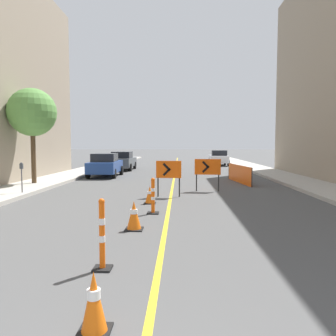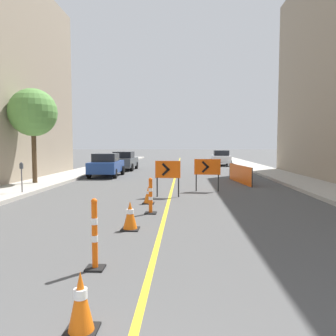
{
  "view_description": "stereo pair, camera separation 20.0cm",
  "coord_description": "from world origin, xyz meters",
  "px_view_note": "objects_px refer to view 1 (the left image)",
  "views": [
    {
      "loc": [
        0.37,
        -0.72,
        2.19
      ],
      "look_at": [
        -0.22,
        15.91,
        1.0
      ],
      "focal_mm": 35.0,
      "sensor_mm": 36.0,
      "label": 1
    },
    {
      "loc": [
        0.57,
        -0.72,
        2.19
      ],
      "look_at": [
        -0.22,
        15.91,
        1.0
      ],
      "focal_mm": 35.0,
      "sensor_mm": 36.0,
      "label": 2
    }
  ],
  "objects_px": {
    "arrow_barricade_primary": "(169,171)",
    "traffic_cone_third": "(150,195)",
    "parking_meter_near_curb": "(22,171)",
    "street_tree_left_near": "(32,113)",
    "traffic_cone_second": "(134,216)",
    "traffic_cone_nearest": "(94,303)",
    "parked_car_curb_near": "(105,165)",
    "parked_car_curb_far": "(219,158)",
    "arrow_barricade_secondary": "(208,168)",
    "delineator_post_front": "(102,239)",
    "parked_car_curb_mid": "(123,161)",
    "delineator_post_rear": "(153,198)"
  },
  "relations": [
    {
      "from": "arrow_barricade_primary",
      "to": "traffic_cone_third",
      "type": "bearing_deg",
      "value": -107.6
    },
    {
      "from": "parking_meter_near_curb",
      "to": "street_tree_left_near",
      "type": "height_order",
      "value": "street_tree_left_near"
    },
    {
      "from": "traffic_cone_second",
      "to": "traffic_cone_nearest",
      "type": "bearing_deg",
      "value": -87.73
    },
    {
      "from": "parked_car_curb_near",
      "to": "parked_car_curb_far",
      "type": "xyz_separation_m",
      "value": [
        9.22,
        12.51,
        0.0
      ]
    },
    {
      "from": "arrow_barricade_secondary",
      "to": "delineator_post_front",
      "type": "bearing_deg",
      "value": -101.45
    },
    {
      "from": "arrow_barricade_primary",
      "to": "parked_car_curb_near",
      "type": "height_order",
      "value": "parked_car_curb_near"
    },
    {
      "from": "parked_car_curb_near",
      "to": "parking_meter_near_curb",
      "type": "distance_m",
      "value": 8.82
    },
    {
      "from": "parked_car_curb_mid",
      "to": "traffic_cone_second",
      "type": "bearing_deg",
      "value": -78.47
    },
    {
      "from": "arrow_barricade_primary",
      "to": "parked_car_curb_near",
      "type": "relative_size",
      "value": 0.35
    },
    {
      "from": "traffic_cone_nearest",
      "to": "arrow_barricade_primary",
      "type": "relative_size",
      "value": 0.49
    },
    {
      "from": "arrow_barricade_primary",
      "to": "parked_car_curb_far",
      "type": "relative_size",
      "value": 0.35
    },
    {
      "from": "delineator_post_front",
      "to": "traffic_cone_nearest",
      "type": "bearing_deg",
      "value": -79.37
    },
    {
      "from": "traffic_cone_second",
      "to": "delineator_post_rear",
      "type": "relative_size",
      "value": 0.65
    },
    {
      "from": "traffic_cone_third",
      "to": "delineator_post_front",
      "type": "xyz_separation_m",
      "value": [
        -0.25,
        -6.46,
        0.23
      ]
    },
    {
      "from": "arrow_barricade_primary",
      "to": "parked_car_curb_near",
      "type": "bearing_deg",
      "value": 122.84
    },
    {
      "from": "parked_car_curb_far",
      "to": "parking_meter_near_curb",
      "type": "xyz_separation_m",
      "value": [
        -10.81,
        -21.18,
        0.27
      ]
    },
    {
      "from": "parked_car_curb_mid",
      "to": "street_tree_left_near",
      "type": "distance_m",
      "value": 11.78
    },
    {
      "from": "traffic_cone_second",
      "to": "arrow_barricade_secondary",
      "type": "distance_m",
      "value": 7.55
    },
    {
      "from": "traffic_cone_second",
      "to": "parked_car_curb_mid",
      "type": "bearing_deg",
      "value": 100.76
    },
    {
      "from": "delineator_post_front",
      "to": "street_tree_left_near",
      "type": "distance_m",
      "value": 13.45
    },
    {
      "from": "parked_car_curb_far",
      "to": "parking_meter_near_curb",
      "type": "relative_size",
      "value": 3.41
    },
    {
      "from": "traffic_cone_second",
      "to": "delineator_post_rear",
      "type": "xyz_separation_m",
      "value": [
        0.33,
        2.0,
        0.12
      ]
    },
    {
      "from": "delineator_post_rear",
      "to": "street_tree_left_near",
      "type": "bearing_deg",
      "value": 135.73
    },
    {
      "from": "traffic_cone_nearest",
      "to": "parking_meter_near_curb",
      "type": "relative_size",
      "value": 0.58
    },
    {
      "from": "parked_car_curb_near",
      "to": "parked_car_curb_mid",
      "type": "xyz_separation_m",
      "value": [
        0.17,
        5.78,
        0.0
      ]
    },
    {
      "from": "traffic_cone_third",
      "to": "parked_car_curb_mid",
      "type": "bearing_deg",
      "value": 103.44
    },
    {
      "from": "traffic_cone_nearest",
      "to": "delineator_post_rear",
      "type": "height_order",
      "value": "delineator_post_rear"
    },
    {
      "from": "parking_meter_near_curb",
      "to": "delineator_post_front",
      "type": "bearing_deg",
      "value": -56.23
    },
    {
      "from": "parked_car_curb_mid",
      "to": "parking_meter_near_curb",
      "type": "bearing_deg",
      "value": -96.18
    },
    {
      "from": "delineator_post_front",
      "to": "arrow_barricade_primary",
      "type": "relative_size",
      "value": 0.83
    },
    {
      "from": "traffic_cone_second",
      "to": "arrow_barricade_primary",
      "type": "bearing_deg",
      "value": 82.42
    },
    {
      "from": "traffic_cone_third",
      "to": "parking_meter_near_curb",
      "type": "distance_m",
      "value": 5.82
    },
    {
      "from": "parked_car_curb_far",
      "to": "traffic_cone_second",
      "type": "bearing_deg",
      "value": -99.21
    },
    {
      "from": "traffic_cone_third",
      "to": "parked_car_curb_mid",
      "type": "distance_m",
      "value": 16.41
    },
    {
      "from": "street_tree_left_near",
      "to": "parking_meter_near_curb",
      "type": "bearing_deg",
      "value": -73.39
    },
    {
      "from": "traffic_cone_second",
      "to": "parked_car_curb_far",
      "type": "xyz_separation_m",
      "value": [
        5.3,
        26.45,
        0.43
      ]
    },
    {
      "from": "traffic_cone_nearest",
      "to": "parked_car_curb_mid",
      "type": "relative_size",
      "value": 0.17
    },
    {
      "from": "traffic_cone_second",
      "to": "arrow_barricade_secondary",
      "type": "height_order",
      "value": "arrow_barricade_secondary"
    },
    {
      "from": "delineator_post_rear",
      "to": "traffic_cone_nearest",
      "type": "bearing_deg",
      "value": -91.25
    },
    {
      "from": "delineator_post_rear",
      "to": "parked_car_curb_far",
      "type": "relative_size",
      "value": 0.26
    },
    {
      "from": "street_tree_left_near",
      "to": "arrow_barricade_primary",
      "type": "bearing_deg",
      "value": -24.65
    },
    {
      "from": "delineator_post_front",
      "to": "delineator_post_rear",
      "type": "xyz_separation_m",
      "value": [
        0.51,
        4.7,
        -0.06
      ]
    },
    {
      "from": "arrow_barricade_secondary",
      "to": "parked_car_curb_near",
      "type": "xyz_separation_m",
      "value": [
        -6.41,
        6.85,
        -0.29
      ]
    },
    {
      "from": "arrow_barricade_primary",
      "to": "parked_car_curb_near",
      "type": "distance_m",
      "value": 9.75
    },
    {
      "from": "arrow_barricade_secondary",
      "to": "parked_car_curb_near",
      "type": "bearing_deg",
      "value": 136.88
    },
    {
      "from": "arrow_barricade_secondary",
      "to": "traffic_cone_second",
      "type": "bearing_deg",
      "value": -105.55
    },
    {
      "from": "delineator_post_front",
      "to": "parked_car_curb_mid",
      "type": "height_order",
      "value": "parked_car_curb_mid"
    },
    {
      "from": "arrow_barricade_secondary",
      "to": "parking_meter_near_curb",
      "type": "relative_size",
      "value": 1.19
    },
    {
      "from": "traffic_cone_second",
      "to": "arrow_barricade_primary",
      "type": "distance_m",
      "value": 5.45
    },
    {
      "from": "traffic_cone_nearest",
      "to": "arrow_barricade_primary",
      "type": "xyz_separation_m",
      "value": [
        0.53,
        10.0,
        0.72
      ]
    }
  ]
}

